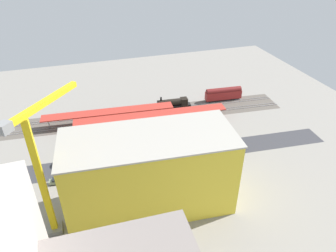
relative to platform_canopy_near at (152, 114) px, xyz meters
name	(u,v)px	position (x,y,z in m)	size (l,w,h in m)	color
ground_plane	(161,146)	(0.67, 14.82, -4.19)	(179.28, 179.28, 0.00)	gray
rail_bed	(146,115)	(0.67, -7.56, -4.19)	(112.05, 13.86, 0.01)	#5B544C
street_asphalt	(166,156)	(0.67, 20.71, -4.19)	(112.05, 9.00, 0.01)	#38383D
track_rails	(146,114)	(0.67, -7.56, -4.01)	(111.74, 15.92, 0.12)	#9E9EA8
platform_canopy_near	(152,114)	(0.00, 0.00, 0.00)	(57.95, 9.63, 4.39)	#B73328
platform_canopy_far	(109,112)	(15.20, -6.70, 0.10)	(49.90, 8.85, 4.54)	#B73328
locomotive	(174,103)	(-12.32, -10.49, -2.34)	(14.24, 3.81, 5.15)	black
passenger_coach	(223,94)	(-34.86, -10.49, -1.16)	(16.20, 4.06, 5.77)	black
parked_car_0	(239,146)	(-24.43, 23.82, -3.38)	(4.37, 1.93, 1.82)	black
parked_car_1	(215,151)	(-15.52, 24.02, -3.45)	(4.53, 2.00, 1.67)	black
parked_car_2	(192,156)	(-7.13, 24.27, -3.36)	(4.52, 2.10, 1.88)	black
parked_car_3	(166,160)	(1.44, 23.86, -3.46)	(4.66, 2.25, 1.64)	black
parked_car_4	(141,166)	(9.98, 24.23, -3.43)	(4.40, 2.19, 1.72)	black
parked_car_5	(116,170)	(17.67, 24.07, -3.47)	(4.94, 2.37, 1.64)	black
parked_car_6	(88,176)	(26.13, 24.19, -3.40)	(4.75, 2.21, 1.76)	black
parked_car_7	(57,181)	(34.77, 23.97, -3.39)	(4.92, 2.27, 1.78)	black
construction_building	(150,173)	(10.61, 39.58, 6.40)	(41.60, 17.24, 21.18)	yellow
construction_roof_slab	(148,138)	(10.61, 39.58, 17.19)	(42.20, 17.84, 0.40)	#ADA89E
tower_crane	(42,167)	(34.67, 40.65, 15.08)	(14.97, 17.92, 33.62)	gray
box_truck_0	(178,157)	(-2.14, 24.54, -2.63)	(9.18, 2.62, 3.18)	black
street_tree_0	(93,146)	(23.13, 15.08, 0.72)	(5.57, 5.57, 7.71)	brown
street_tree_1	(157,136)	(2.00, 15.03, 0.21)	(4.54, 4.54, 6.68)	brown
street_tree_2	(188,130)	(-8.68, 15.51, 1.04)	(6.22, 6.22, 8.35)	brown
street_tree_3	(201,129)	(-13.61, 15.88, 0.63)	(4.08, 4.08, 6.89)	brown
street_tree_4	(75,148)	(28.60, 14.72, 0.86)	(5.23, 5.23, 7.68)	brown
street_tree_5	(142,138)	(7.12, 15.00, 0.47)	(5.68, 5.68, 7.51)	brown
traffic_light	(150,157)	(7.13, 24.92, -0.09)	(0.50, 0.36, 6.14)	#333333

